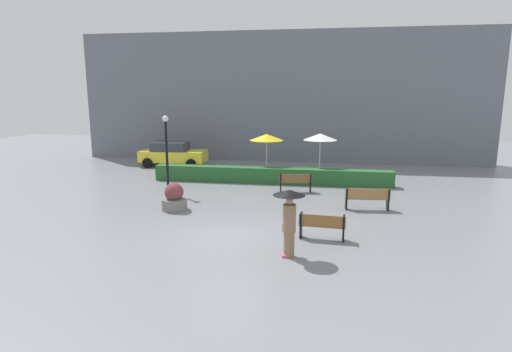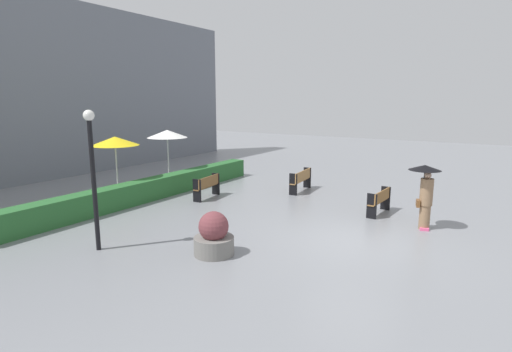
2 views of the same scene
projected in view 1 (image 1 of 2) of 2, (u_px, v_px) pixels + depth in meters
name	position (u px, v px, depth m)	size (l,w,h in m)	color
ground_plane	(228.00, 235.00, 14.22)	(60.00, 60.00, 0.00)	gray
bench_back_row	(296.00, 181.00, 20.19)	(1.57, 0.51, 0.90)	brown
bench_near_right	(322.00, 225.00, 13.69)	(1.52, 0.43, 0.85)	olive
bench_far_right	(367.00, 197.00, 17.12)	(1.81, 0.48, 0.91)	#9E7242
pedestrian_with_umbrella	(289.00, 214.00, 12.16)	(0.95, 0.95, 1.99)	#8C6B4C
planter_pot	(174.00, 198.00, 17.15)	(1.03, 1.03, 1.14)	slate
lamp_post	(166.00, 146.00, 19.74)	(0.28, 0.28, 3.68)	black
patio_umbrella_yellow	(267.00, 137.00, 23.15)	(1.86, 1.86, 2.48)	silver
patio_umbrella_white	(320.00, 137.00, 22.68)	(1.81, 1.81, 2.55)	silver
hedge_strip	(271.00, 175.00, 22.21)	(12.59, 0.70, 0.82)	#28602D
building_facade	(280.00, 97.00, 28.84)	(28.00, 1.20, 8.76)	slate
parked_car	(173.00, 154.00, 27.26)	(4.24, 2.06, 1.57)	yellow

